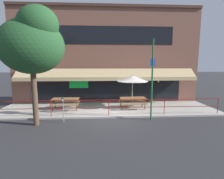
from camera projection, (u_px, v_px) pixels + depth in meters
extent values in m
plane|color=#2D2D30|center=(109.00, 118.00, 10.39)|extent=(120.00, 120.00, 0.00)
cube|color=#ADA89E|center=(108.00, 109.00, 12.36)|extent=(15.00, 4.00, 0.10)
cube|color=brown|center=(107.00, 57.00, 14.05)|extent=(15.00, 0.50, 7.53)
cube|color=black|center=(107.00, 35.00, 13.55)|extent=(10.50, 0.02, 1.40)
cube|color=#4C3027|center=(106.00, 6.00, 13.43)|extent=(15.00, 0.62, 0.20)
cube|color=black|center=(107.00, 87.00, 14.14)|extent=(12.00, 0.02, 2.30)
cube|color=#19D84C|center=(79.00, 84.00, 13.94)|extent=(1.50, 0.02, 0.70)
cube|color=tan|center=(107.00, 73.00, 13.44)|extent=(13.80, 0.92, 0.70)
cube|color=tan|center=(107.00, 79.00, 12.99)|extent=(13.80, 0.08, 0.28)
cube|color=black|center=(158.00, 79.00, 14.16)|extent=(0.04, 0.28, 0.04)
cube|color=black|center=(158.00, 81.00, 14.04)|extent=(0.18, 0.18, 0.28)
cube|color=beige|center=(158.00, 81.00, 14.04)|extent=(0.13, 0.19, 0.20)
cylinder|color=maroon|center=(51.00, 109.00, 10.40)|extent=(0.04, 0.04, 0.95)
cylinder|color=maroon|center=(109.00, 108.00, 10.61)|extent=(0.04, 0.04, 0.95)
cylinder|color=maroon|center=(164.00, 107.00, 10.81)|extent=(0.04, 0.04, 0.95)
cylinder|color=maroon|center=(218.00, 106.00, 11.01)|extent=(0.04, 0.04, 0.95)
cube|color=maroon|center=(109.00, 100.00, 10.54)|extent=(13.80, 0.04, 0.04)
cube|color=maroon|center=(109.00, 108.00, 10.61)|extent=(13.80, 0.03, 0.03)
cube|color=brown|center=(65.00, 99.00, 11.96)|extent=(1.80, 0.80, 0.05)
cube|color=brown|center=(64.00, 105.00, 11.43)|extent=(1.80, 0.26, 0.04)
cube|color=brown|center=(67.00, 101.00, 12.57)|extent=(1.80, 0.26, 0.04)
cylinder|color=brown|center=(77.00, 105.00, 11.74)|extent=(0.07, 0.30, 0.73)
cylinder|color=brown|center=(78.00, 103.00, 12.37)|extent=(0.07, 0.30, 0.73)
cylinder|color=brown|center=(53.00, 105.00, 11.65)|extent=(0.07, 0.30, 0.73)
cylinder|color=brown|center=(55.00, 103.00, 12.28)|extent=(0.07, 0.30, 0.73)
cube|color=brown|center=(133.00, 98.00, 12.26)|extent=(1.80, 0.80, 0.05)
cube|color=brown|center=(134.00, 104.00, 11.73)|extent=(1.80, 0.26, 0.04)
cube|color=brown|center=(131.00, 100.00, 12.88)|extent=(1.80, 0.26, 0.04)
cylinder|color=brown|center=(145.00, 104.00, 12.05)|extent=(0.07, 0.30, 0.73)
cylinder|color=brown|center=(143.00, 102.00, 12.68)|extent=(0.07, 0.30, 0.73)
cylinder|color=brown|center=(122.00, 104.00, 11.95)|extent=(0.07, 0.30, 0.73)
cylinder|color=brown|center=(121.00, 102.00, 12.58)|extent=(0.07, 0.30, 0.73)
cylinder|color=#B7B2A8|center=(132.00, 92.00, 12.37)|extent=(0.04, 0.04, 2.30)
cone|color=silver|center=(133.00, 78.00, 12.24)|extent=(2.10, 2.10, 0.40)
cylinder|color=white|center=(132.00, 81.00, 12.26)|extent=(2.14, 2.14, 0.04)
sphere|color=#B7B2A8|center=(133.00, 75.00, 12.20)|extent=(0.07, 0.07, 0.07)
cylinder|color=navy|center=(36.00, 107.00, 10.96)|extent=(0.15, 0.15, 0.86)
cylinder|color=navy|center=(34.00, 108.00, 10.76)|extent=(0.15, 0.15, 0.86)
cube|color=#38383D|center=(34.00, 96.00, 10.75)|extent=(0.31, 0.44, 0.60)
cylinder|color=#38383D|center=(36.00, 96.00, 11.01)|extent=(0.10, 0.10, 0.54)
cylinder|color=#38383D|center=(32.00, 97.00, 10.50)|extent=(0.10, 0.10, 0.54)
sphere|color=tan|center=(34.00, 89.00, 10.69)|extent=(0.22, 0.22, 0.22)
cylinder|color=gray|center=(63.00, 112.00, 9.62)|extent=(0.04, 0.04, 1.15)
cylinder|color=#2D2D33|center=(63.00, 100.00, 9.52)|extent=(0.15, 0.15, 0.20)
sphere|color=#2D2D33|center=(63.00, 98.00, 9.50)|extent=(0.14, 0.14, 0.14)
cube|color=silver|center=(63.00, 100.00, 9.44)|extent=(0.08, 0.01, 0.13)
cylinder|color=#1E6033|center=(152.00, 81.00, 9.76)|extent=(0.09, 0.09, 4.57)
cube|color=blue|center=(153.00, 62.00, 9.59)|extent=(0.28, 0.02, 0.40)
cylinder|color=brown|center=(35.00, 97.00, 9.06)|extent=(0.28, 0.28, 3.02)
ellipsoid|color=#235128|center=(31.00, 46.00, 8.68)|extent=(3.24, 2.92, 2.76)
ellipsoid|color=#235128|center=(38.00, 25.00, 8.25)|extent=(1.95, 1.78, 1.78)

